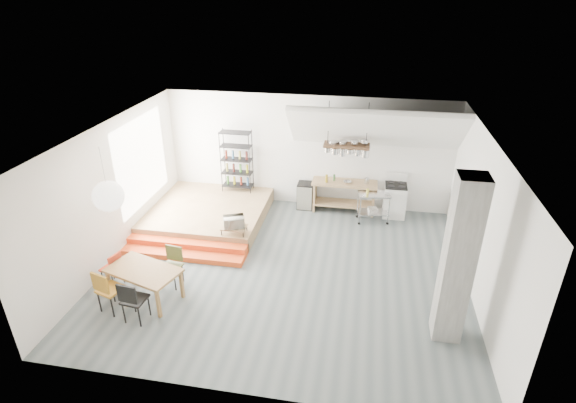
% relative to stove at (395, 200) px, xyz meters
% --- Properties ---
extents(floor, '(8.00, 8.00, 0.00)m').
position_rel_stove_xyz_m(floor, '(-2.50, -3.16, -0.48)').
color(floor, '#505B5D').
rests_on(floor, ground).
extents(wall_back, '(8.00, 0.04, 3.20)m').
position_rel_stove_xyz_m(wall_back, '(-2.50, 0.34, 1.12)').
color(wall_back, silver).
rests_on(wall_back, ground).
extents(wall_left, '(0.04, 7.00, 3.20)m').
position_rel_stove_xyz_m(wall_left, '(-6.50, -3.16, 1.12)').
color(wall_left, silver).
rests_on(wall_left, ground).
extents(wall_right, '(0.04, 7.00, 3.20)m').
position_rel_stove_xyz_m(wall_right, '(1.50, -3.16, 1.12)').
color(wall_right, silver).
rests_on(wall_right, ground).
extents(ceiling, '(8.00, 7.00, 0.02)m').
position_rel_stove_xyz_m(ceiling, '(-2.50, -3.16, 2.72)').
color(ceiling, white).
rests_on(ceiling, wall_back).
extents(slope_ceiling, '(4.40, 1.44, 1.32)m').
position_rel_stove_xyz_m(slope_ceiling, '(-0.70, -0.26, 2.07)').
color(slope_ceiling, white).
rests_on(slope_ceiling, wall_back).
extents(window_pane, '(0.02, 2.50, 2.20)m').
position_rel_stove_xyz_m(window_pane, '(-6.48, -1.66, 1.32)').
color(window_pane, white).
rests_on(window_pane, wall_left).
extents(platform, '(3.00, 3.00, 0.40)m').
position_rel_stove_xyz_m(platform, '(-5.00, -1.16, -0.28)').
color(platform, olive).
rests_on(platform, ground).
extents(step_lower, '(3.00, 0.35, 0.13)m').
position_rel_stove_xyz_m(step_lower, '(-5.00, -3.11, -0.41)').
color(step_lower, '#E54B1B').
rests_on(step_lower, ground).
extents(step_upper, '(3.00, 0.35, 0.27)m').
position_rel_stove_xyz_m(step_upper, '(-5.00, -2.76, -0.35)').
color(step_upper, '#E54B1B').
rests_on(step_upper, ground).
extents(concrete_column, '(0.50, 0.50, 3.20)m').
position_rel_stove_xyz_m(concrete_column, '(0.80, -4.66, 1.12)').
color(concrete_column, slate).
rests_on(concrete_column, ground).
extents(kitchen_counter, '(1.80, 0.60, 0.91)m').
position_rel_stove_xyz_m(kitchen_counter, '(-1.40, -0.01, 0.15)').
color(kitchen_counter, olive).
rests_on(kitchen_counter, ground).
extents(stove, '(0.60, 0.60, 1.18)m').
position_rel_stove_xyz_m(stove, '(0.00, 0.00, 0.00)').
color(stove, white).
rests_on(stove, ground).
extents(pot_rack, '(1.20, 0.50, 1.43)m').
position_rel_stove_xyz_m(pot_rack, '(-1.37, -0.23, 1.50)').
color(pot_rack, '#3F2A19').
rests_on(pot_rack, ceiling).
extents(wire_shelving, '(0.88, 0.38, 1.80)m').
position_rel_stove_xyz_m(wire_shelving, '(-4.50, 0.04, 0.85)').
color(wire_shelving, black).
rests_on(wire_shelving, platform).
extents(microwave_shelf, '(0.60, 0.40, 0.16)m').
position_rel_stove_xyz_m(microwave_shelf, '(-3.90, -2.41, 0.07)').
color(microwave_shelf, olive).
rests_on(microwave_shelf, platform).
extents(paper_lantern, '(0.60, 0.60, 0.60)m').
position_rel_stove_xyz_m(paper_lantern, '(-5.72, -4.46, 1.72)').
color(paper_lantern, white).
rests_on(paper_lantern, ceiling).
extents(dining_table, '(1.64, 1.22, 0.69)m').
position_rel_stove_xyz_m(dining_table, '(-5.14, -4.64, 0.14)').
color(dining_table, olive).
rests_on(dining_table, ground).
extents(chair_mustard, '(0.55, 0.55, 0.95)m').
position_rel_stove_xyz_m(chair_mustard, '(-5.65, -5.18, 0.09)').
color(chair_mustard, '#AE741D').
rests_on(chair_mustard, ground).
extents(chair_black, '(0.47, 0.47, 0.92)m').
position_rel_stove_xyz_m(chair_black, '(-5.03, -5.38, 0.07)').
color(chair_black, black).
rests_on(chair_black, ground).
extents(chair_olive, '(0.45, 0.45, 0.87)m').
position_rel_stove_xyz_m(chair_olive, '(-4.78, -4.06, 0.04)').
color(chair_olive, brown).
rests_on(chair_olive, ground).
extents(chair_red, '(0.45, 0.45, 0.80)m').
position_rel_stove_xyz_m(chair_red, '(-5.99, -4.37, -0.00)').
color(chair_red, red).
rests_on(chair_red, ground).
extents(rolling_cart, '(0.90, 0.61, 0.82)m').
position_rel_stove_xyz_m(rolling_cart, '(-0.58, -0.46, 0.05)').
color(rolling_cart, silver).
rests_on(rolling_cart, ground).
extents(mini_fridge, '(0.45, 0.45, 0.76)m').
position_rel_stove_xyz_m(mini_fridge, '(-2.50, 0.04, -0.10)').
color(mini_fridge, black).
rests_on(mini_fridge, ground).
extents(microwave, '(0.58, 0.50, 0.27)m').
position_rel_stove_xyz_m(microwave, '(-3.90, -2.41, 0.22)').
color(microwave, beige).
rests_on(microwave, microwave_shelf).
extents(bowl, '(0.26, 0.26, 0.05)m').
position_rel_stove_xyz_m(bowl, '(-1.32, -0.06, 0.46)').
color(bowl, silver).
rests_on(bowl, kitchen_counter).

